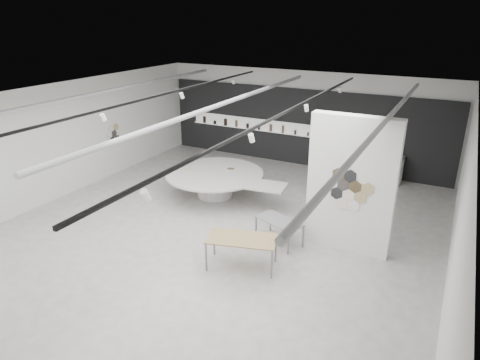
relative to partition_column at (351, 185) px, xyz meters
The scene contains 7 objects.
room 3.74m from the partition_column, 164.48° to the right, with size 12.02×14.02×3.82m.
back_wall_display 6.94m from the partition_column, 121.10° to the left, with size 11.80×0.27×3.10m.
partition_column is the anchor object (origin of this frame).
display_island 5.17m from the partition_column, 163.71° to the left, with size 4.52×3.69×0.85m.
sample_table_wood 3.10m from the partition_column, 134.39° to the right, with size 1.85×1.27×0.79m.
sample_table_stone 2.14m from the partition_column, 161.81° to the right, with size 1.45×1.07×0.67m.
kitchen_counter 5.67m from the partition_column, 92.70° to the left, with size 1.79×0.76×1.39m.
Camera 1 is at (5.66, -9.19, 5.86)m, focal length 32.00 mm.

